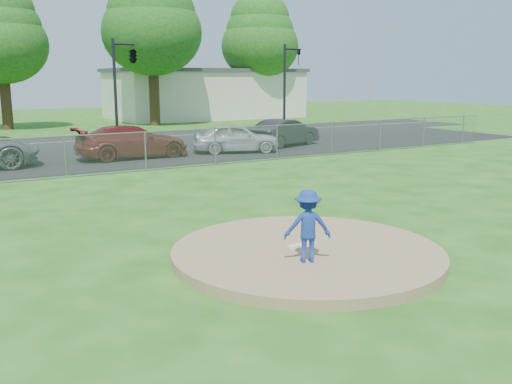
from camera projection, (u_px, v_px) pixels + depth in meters
ground at (139, 181)px, 19.81m from camera, size 120.00×120.00×0.00m
pitchers_mound at (307, 253)px, 11.37m from camera, size 5.40×5.40×0.20m
pitching_rubber at (301, 245)px, 11.51m from camera, size 0.60×0.15×0.04m
chain_link_fence at (120, 153)px, 21.35m from camera, size 40.00×0.06×1.50m
parking_lot at (89, 159)px, 25.29m from camera, size 50.00×8.00×0.01m
street at (54, 142)px, 31.61m from camera, size 60.00×7.00×0.01m
commercial_building at (204, 93)px, 51.00m from camera, size 16.40×9.40×4.30m
tree_center at (0, 33)px, 38.26m from camera, size 6.16×6.16×9.84m
tree_right at (152, 20)px, 41.35m from camera, size 7.28×7.28×11.63m
tree_far_right at (260, 36)px, 49.50m from camera, size 6.72×6.72×10.74m
traffic_signal_center at (131, 57)px, 31.00m from camera, size 1.42×2.48×5.60m
traffic_signal_right at (288, 80)px, 36.39m from camera, size 1.28×0.20×5.60m
pitcher at (308, 226)px, 10.42m from camera, size 1.00×0.82×1.35m
parked_car_darkred at (132, 142)px, 25.35m from camera, size 5.00×2.04×1.45m
parked_car_pearl at (236, 138)px, 27.24m from camera, size 4.42×2.95×1.40m
parked_car_charcoal at (285, 132)px, 29.80m from camera, size 4.51×2.78×1.40m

